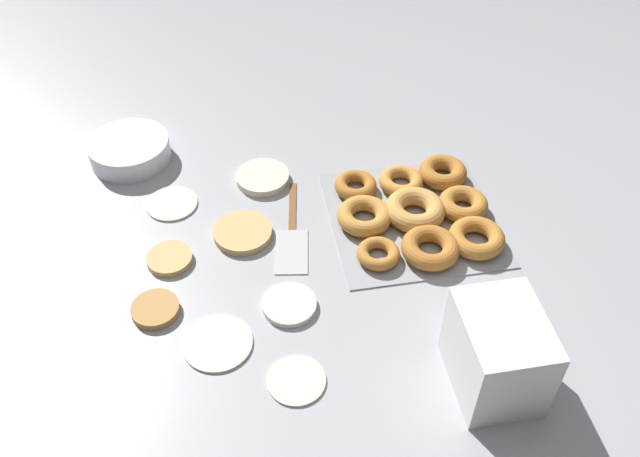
% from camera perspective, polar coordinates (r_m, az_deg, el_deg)
% --- Properties ---
extents(ground_plane, '(3.00, 3.00, 0.00)m').
position_cam_1_polar(ground_plane, '(1.24, -2.63, -2.82)').
color(ground_plane, '#9EA0A5').
extents(pancake_0, '(0.10, 0.10, 0.01)m').
position_cam_1_polar(pancake_0, '(1.37, -12.39, 2.12)').
color(pancake_0, beige).
rests_on(pancake_0, ground_plane).
extents(pancake_1, '(0.11, 0.11, 0.01)m').
position_cam_1_polar(pancake_1, '(1.29, -6.52, -0.35)').
color(pancake_1, tan).
rests_on(pancake_1, ground_plane).
extents(pancake_2, '(0.12, 0.12, 0.01)m').
position_cam_1_polar(pancake_2, '(1.13, -8.63, -9.45)').
color(pancake_2, beige).
rests_on(pancake_2, ground_plane).
extents(pancake_3, '(0.09, 0.09, 0.01)m').
position_cam_1_polar(pancake_3, '(1.16, -2.59, -6.42)').
color(pancake_3, silver).
rests_on(pancake_3, ground_plane).
extents(pancake_4, '(0.11, 0.11, 0.02)m').
position_cam_1_polar(pancake_4, '(1.40, -4.85, 4.30)').
color(pancake_4, beige).
rests_on(pancake_4, ground_plane).
extents(pancake_5, '(0.08, 0.08, 0.01)m').
position_cam_1_polar(pancake_5, '(1.19, -13.70, -6.62)').
color(pancake_5, '#B27F42').
rests_on(pancake_5, ground_plane).
extents(pancake_6, '(0.08, 0.08, 0.01)m').
position_cam_1_polar(pancake_6, '(1.26, -12.56, -2.49)').
color(pancake_6, tan).
rests_on(pancake_6, ground_plane).
extents(pancake_7, '(0.09, 0.09, 0.01)m').
position_cam_1_polar(pancake_7, '(1.08, -2.01, -12.60)').
color(pancake_7, beige).
rests_on(pancake_7, ground_plane).
extents(donut_tray, '(0.32, 0.32, 0.04)m').
position_cam_1_polar(donut_tray, '(1.32, 8.27, 1.33)').
color(donut_tray, '#93969B').
rests_on(donut_tray, ground_plane).
extents(batter_bowl, '(0.17, 0.17, 0.05)m').
position_cam_1_polar(batter_bowl, '(1.50, -15.74, 6.38)').
color(batter_bowl, white).
rests_on(batter_bowl, ground_plane).
extents(container_stack, '(0.15, 0.12, 0.14)m').
position_cam_1_polar(container_stack, '(1.05, 14.73, -10.07)').
color(container_stack, white).
rests_on(container_stack, ground_plane).
extents(spatula, '(0.25, 0.08, 0.01)m').
position_cam_1_polar(spatula, '(1.27, -2.39, -1.03)').
color(spatula, brown).
rests_on(spatula, ground_plane).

